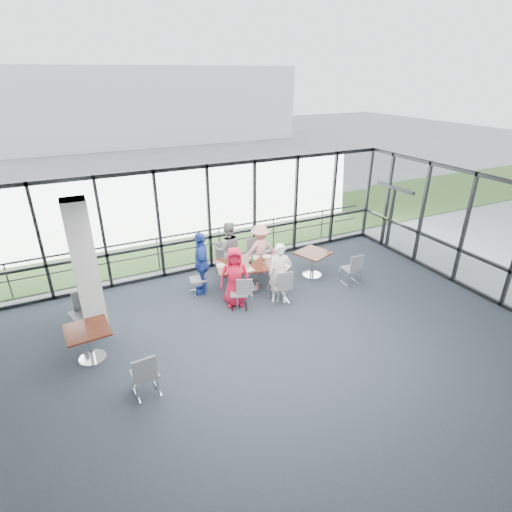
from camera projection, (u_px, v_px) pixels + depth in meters
name	position (u px, v px, depth m)	size (l,w,h in m)	color
floor	(293.00, 361.00, 8.46)	(12.00, 10.00, 0.02)	#222830
ceiling	(301.00, 217.00, 7.11)	(12.00, 10.00, 0.04)	white
curtain_wall_back	(209.00, 218.00, 11.86)	(12.00, 0.10, 3.20)	white
curtain_wall_right	(498.00, 243.00, 10.17)	(0.10, 10.00, 3.20)	white
exit_door	(390.00, 219.00, 13.46)	(0.12, 1.60, 2.10)	black
structural_column	(86.00, 269.00, 8.79)	(0.50, 0.50, 3.20)	white
apron	(170.00, 219.00, 16.62)	(80.00, 70.00, 0.02)	slate
grass_strip	(184.00, 234.00, 14.97)	(80.00, 5.00, 0.01)	#3B5A25
hangar_main	(146.00, 104.00, 34.88)	(24.00, 10.00, 6.00)	silver
guard_rail	(204.00, 245.00, 12.81)	(0.06, 0.06, 12.00)	#2D2D33
main_table	(251.00, 267.00, 11.06)	(2.12, 1.48, 0.75)	#371B0F
side_table_left	(88.00, 334.00, 8.25)	(0.92, 0.92, 0.75)	#371B0F
side_table_right	(313.00, 256.00, 11.73)	(1.09, 1.09, 0.75)	#371B0F
diner_near_left	(235.00, 277.00, 10.18)	(0.78, 0.51, 1.60)	red
diner_near_right	(280.00, 274.00, 10.31)	(0.59, 0.43, 1.63)	white
diner_far_left	(228.00, 250.00, 11.64)	(0.82, 0.50, 1.68)	gray
diner_far_right	(260.00, 249.00, 11.82)	(1.00, 0.51, 1.54)	pink
diner_end	(202.00, 263.00, 10.73)	(1.03, 0.56, 1.76)	#1E3894
chair_main_nl	(239.00, 293.00, 10.16)	(0.43, 0.43, 0.87)	slate
chair_main_nr	(280.00, 286.00, 10.45)	(0.45, 0.45, 0.91)	slate
chair_main_fl	(228.00, 260.00, 11.81)	(0.47, 0.47, 0.96)	slate
chair_main_fr	(258.00, 256.00, 12.10)	(0.48, 0.48, 0.98)	slate
chair_main_end	(198.00, 279.00, 10.85)	(0.42, 0.42, 0.85)	slate
chair_spare_la	(145.00, 374.00, 7.40)	(0.46, 0.46, 0.94)	slate
chair_spare_lb	(81.00, 314.00, 9.21)	(0.47, 0.47, 0.96)	slate
chair_spare_r	(351.00, 269.00, 11.35)	(0.45, 0.45, 0.92)	slate
plate_nl	(234.00, 270.00, 10.63)	(0.26, 0.26, 0.01)	white
plate_nr	(276.00, 266.00, 10.85)	(0.28, 0.28, 0.01)	white
plate_fl	(234.00, 260.00, 11.17)	(0.26, 0.26, 0.01)	white
plate_fr	(267.00, 256.00, 11.41)	(0.25, 0.25, 0.01)	white
plate_end	(221.00, 266.00, 10.86)	(0.27, 0.27, 0.01)	white
tumbler_a	(243.00, 266.00, 10.68)	(0.07, 0.07, 0.14)	white
tumbler_b	(264.00, 263.00, 10.90)	(0.06, 0.06, 0.13)	white
tumbler_c	(251.00, 258.00, 11.17)	(0.07, 0.07, 0.14)	white
tumbler_d	(229.00, 266.00, 10.70)	(0.06, 0.06, 0.13)	white
menu_a	(248.00, 270.00, 10.63)	(0.31, 0.22, 0.00)	silver
menu_b	(283.00, 265.00, 10.91)	(0.33, 0.23, 0.00)	silver
menu_c	(255.00, 257.00, 11.37)	(0.30, 0.21, 0.00)	silver
condiment_caddy	(251.00, 262.00, 11.04)	(0.10, 0.07, 0.04)	black
ketchup_bottle	(252.00, 259.00, 11.03)	(0.06, 0.06, 0.18)	#B80016
green_bottle	(252.00, 260.00, 11.00)	(0.05, 0.05, 0.20)	#20723C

